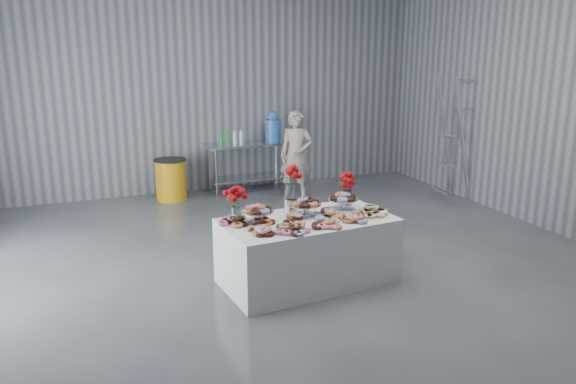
% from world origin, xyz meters
% --- Properties ---
extents(ground, '(9.00, 9.00, 0.00)m').
position_xyz_m(ground, '(0.00, 0.00, 0.00)').
color(ground, '#3A3D42').
rests_on(ground, ground).
extents(room_walls, '(8.04, 9.04, 4.02)m').
position_xyz_m(room_walls, '(-0.27, 0.07, 2.64)').
color(room_walls, gray).
rests_on(room_walls, ground).
extents(display_table, '(1.99, 1.18, 0.75)m').
position_xyz_m(display_table, '(0.00, -0.04, 0.38)').
color(display_table, silver).
rests_on(display_table, ground).
extents(prep_table, '(1.50, 0.60, 0.90)m').
position_xyz_m(prep_table, '(0.58, 4.10, 0.62)').
color(prep_table, silver).
rests_on(prep_table, ground).
extents(donut_mounds, '(1.87, 0.97, 0.09)m').
position_xyz_m(donut_mounds, '(0.00, -0.09, 0.80)').
color(donut_mounds, '#D0874C').
rests_on(donut_mounds, display_table).
extents(cake_stand_left, '(0.36, 0.36, 0.17)m').
position_xyz_m(cake_stand_left, '(-0.56, 0.06, 0.89)').
color(cake_stand_left, silver).
rests_on(cake_stand_left, display_table).
extents(cake_stand_mid, '(0.36, 0.36, 0.17)m').
position_xyz_m(cake_stand_mid, '(0.04, 0.11, 0.89)').
color(cake_stand_mid, silver).
rests_on(cake_stand_mid, display_table).
extents(cake_stand_right, '(0.36, 0.36, 0.17)m').
position_xyz_m(cake_stand_right, '(0.54, 0.16, 0.89)').
color(cake_stand_right, silver).
rests_on(cake_stand_right, display_table).
extents(danish_pile, '(0.48, 0.48, 0.11)m').
position_xyz_m(danish_pile, '(0.76, -0.12, 0.81)').
color(danish_pile, silver).
rests_on(danish_pile, display_table).
extents(bouquet_left, '(0.26, 0.26, 0.42)m').
position_xyz_m(bouquet_left, '(-0.77, 0.14, 1.05)').
color(bouquet_left, white).
rests_on(bouquet_left, display_table).
extents(bouquet_right, '(0.26, 0.26, 0.42)m').
position_xyz_m(bouquet_right, '(0.67, 0.33, 1.05)').
color(bouquet_right, white).
rests_on(bouquet_right, display_table).
extents(bouquet_center, '(0.26, 0.26, 0.57)m').
position_xyz_m(bouquet_center, '(-0.08, 0.30, 1.13)').
color(bouquet_center, silver).
rests_on(bouquet_center, display_table).
extents(water_jug, '(0.28, 0.28, 0.55)m').
position_xyz_m(water_jug, '(1.08, 4.10, 1.15)').
color(water_jug, '#4387E4').
rests_on(water_jug, prep_table).
extents(drink_bottles, '(0.54, 0.08, 0.27)m').
position_xyz_m(drink_bottles, '(0.26, 4.00, 1.04)').
color(drink_bottles, '#268C33').
rests_on(drink_bottles, prep_table).
extents(person, '(0.66, 0.56, 1.54)m').
position_xyz_m(person, '(1.21, 3.30, 0.77)').
color(person, '#CC8C93').
rests_on(person, ground).
extents(trash_barrel, '(0.56, 0.56, 0.72)m').
position_xyz_m(trash_barrel, '(-0.84, 4.02, 0.36)').
color(trash_barrel, orange).
rests_on(trash_barrel, ground).
extents(stepladder, '(0.70, 0.53, 2.16)m').
position_xyz_m(stepladder, '(3.75, 2.36, 1.08)').
color(stepladder, silver).
rests_on(stepladder, ground).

